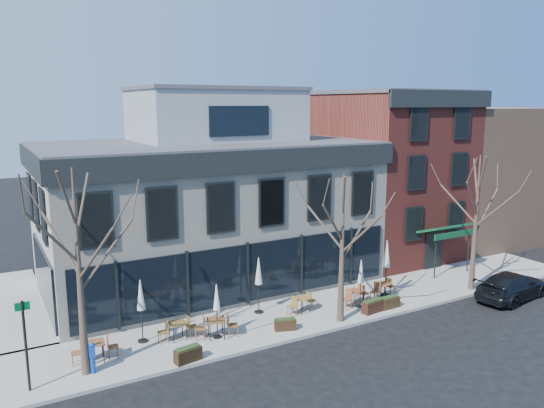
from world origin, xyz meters
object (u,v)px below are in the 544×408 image
parked_sedan (512,286)px  call_box (92,357)px  umbrella_0 (141,298)px  cafe_set_0 (95,349)px

parked_sedan → call_box: 21.41m
parked_sedan → call_box: bearing=75.8°
umbrella_0 → call_box: bearing=-143.9°
cafe_set_0 → parked_sedan: bearing=-9.1°
cafe_set_0 → umbrella_0: bearing=21.0°
parked_sedan → call_box: size_ratio=3.94×
call_box → umbrella_0: umbrella_0 is taller
call_box → cafe_set_0: size_ratio=0.66×
parked_sedan → cafe_set_0: bearing=73.1°
parked_sedan → cafe_set_0: 21.26m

